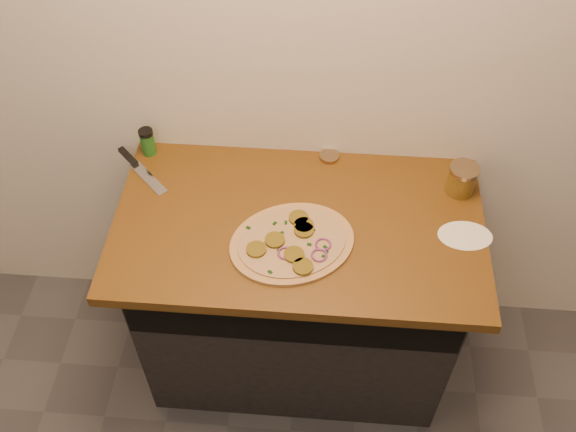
# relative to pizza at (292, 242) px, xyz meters

# --- Properties ---
(cabinet) EXTENTS (1.10, 0.60, 0.86)m
(cabinet) POSITION_rel_pizza_xyz_m (0.01, 0.13, -0.48)
(cabinet) COLOR black
(cabinet) RESTS_ON ground
(countertop) EXTENTS (1.20, 0.70, 0.04)m
(countertop) POSITION_rel_pizza_xyz_m (0.01, 0.10, -0.03)
(countertop) COLOR brown
(countertop) RESTS_ON cabinet
(pizza) EXTENTS (0.51, 0.51, 0.03)m
(pizza) POSITION_rel_pizza_xyz_m (0.00, 0.00, 0.00)
(pizza) COLOR tan
(pizza) RESTS_ON countertop
(chefs_knife) EXTENTS (0.22, 0.22, 0.02)m
(chefs_knife) POSITION_rel_pizza_xyz_m (-0.56, 0.30, -0.00)
(chefs_knife) COLOR #B7BAC1
(chefs_knife) RESTS_ON countertop
(mason_jar_lid) EXTENTS (0.07, 0.07, 0.01)m
(mason_jar_lid) POSITION_rel_pizza_xyz_m (0.10, 0.40, -0.00)
(mason_jar_lid) COLOR #9A7E59
(mason_jar_lid) RESTS_ON countertop
(salsa_jar) EXTENTS (0.10, 0.10, 0.11)m
(salsa_jar) POSITION_rel_pizza_xyz_m (0.54, 0.28, 0.04)
(salsa_jar) COLOR #A32310
(salsa_jar) RESTS_ON countertop
(spice_shaker) EXTENTS (0.05, 0.05, 0.10)m
(spice_shaker) POSITION_rel_pizza_xyz_m (-0.54, 0.38, 0.04)
(spice_shaker) COLOR #226520
(spice_shaker) RESTS_ON countertop
(flour_spill) EXTENTS (0.18, 0.18, 0.00)m
(flour_spill) POSITION_rel_pizza_xyz_m (0.54, 0.08, -0.01)
(flour_spill) COLOR white
(flour_spill) RESTS_ON countertop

